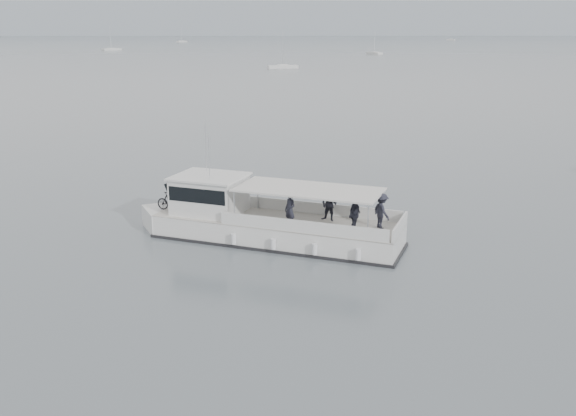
{
  "coord_description": "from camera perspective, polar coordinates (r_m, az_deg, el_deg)",
  "views": [
    {
      "loc": [
        4.74,
        -31.55,
        9.67
      ],
      "look_at": [
        4.98,
        -3.51,
        1.6
      ],
      "focal_mm": 40.0,
      "sensor_mm": 36.0,
      "label": 1
    }
  ],
  "objects": [
    {
      "name": "ground",
      "position": [
        33.33,
        -8.64,
        -1.0
      ],
      "size": [
        1400.0,
        1400.0,
        0.0
      ],
      "primitive_type": "plane",
      "color": "#545C63",
      "rests_on": "ground"
    },
    {
      "name": "tour_boat",
      "position": [
        29.8,
        -3.01,
        -1.1
      ],
      "size": [
        12.71,
        7.07,
        5.45
      ],
      "rotation": [
        0.0,
        0.0,
        -0.37
      ],
      "color": "silver",
      "rests_on": "ground"
    },
    {
      "name": "moored_fleet",
      "position": [
        240.55,
        2.61,
        13.82
      ],
      "size": [
        387.96,
        353.39,
        9.05
      ],
      "color": "silver",
      "rests_on": "ground"
    },
    {
      "name": "headland",
      "position": [
        591.58,
        -0.99,
        16.48
      ],
      "size": [
        1400.0,
        90.0,
        28.0
      ],
      "primitive_type": "cube",
      "color": "#939EA8",
      "rests_on": "ground"
    }
  ]
}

